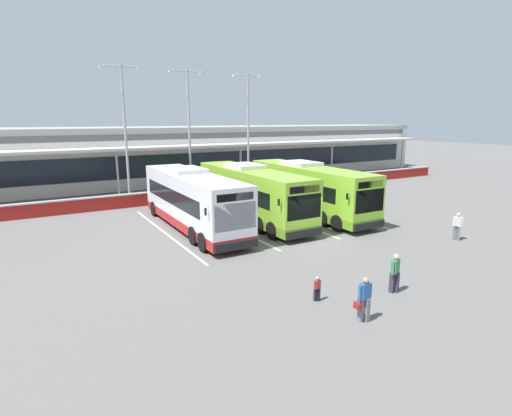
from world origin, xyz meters
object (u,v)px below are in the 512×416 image
at_px(coach_bus_leftmost, 192,201).
at_px(pedestrian_in_dark_coat, 395,272).
at_px(pedestrian_with_handbag, 364,298).
at_px(coach_bus_centre, 308,190).
at_px(coach_bus_left_centre, 252,194).
at_px(lamp_post_west, 125,126).
at_px(pedestrian_child, 317,288).
at_px(lamp_post_east, 248,125).
at_px(lamp_post_centre, 189,125).
at_px(pedestrian_near_bin, 457,225).

bearing_deg(coach_bus_leftmost, pedestrian_in_dark_coat, -75.77).
bearing_deg(pedestrian_with_handbag, coach_bus_centre, 59.05).
bearing_deg(pedestrian_in_dark_coat, pedestrian_with_handbag, -158.87).
distance_m(coach_bus_left_centre, pedestrian_with_handbag, 14.82).
bearing_deg(coach_bus_leftmost, lamp_post_west, 98.78).
relative_size(coach_bus_left_centre, pedestrian_child, 12.13).
bearing_deg(lamp_post_east, lamp_post_centre, -177.94).
height_order(coach_bus_leftmost, lamp_post_west, lamp_post_west).
bearing_deg(lamp_post_east, pedestrian_in_dark_coat, -105.92).
relative_size(pedestrian_in_dark_coat, lamp_post_west, 0.15).
distance_m(coach_bus_leftmost, pedestrian_child, 12.29).
distance_m(coach_bus_left_centre, pedestrian_near_bin, 12.84).
bearing_deg(lamp_post_centre, pedestrian_child, -99.68).
distance_m(coach_bus_leftmost, pedestrian_with_handbag, 14.30).
bearing_deg(coach_bus_leftmost, coach_bus_centre, -3.98).
distance_m(pedestrian_in_dark_coat, lamp_post_centre, 24.42).
xyz_separation_m(coach_bus_leftmost, coach_bus_left_centre, (4.34, 0.03, 0.00)).
bearing_deg(pedestrian_in_dark_coat, coach_bus_leftmost, 104.23).
bearing_deg(coach_bus_leftmost, pedestrian_near_bin, -39.78).
relative_size(pedestrian_near_bin, lamp_post_centre, 0.15).
relative_size(pedestrian_in_dark_coat, pedestrian_near_bin, 1.00).
height_order(coach_bus_leftmost, pedestrian_near_bin, coach_bus_leftmost).
bearing_deg(pedestrian_near_bin, lamp_post_west, 124.09).
bearing_deg(pedestrian_with_handbag, pedestrian_in_dark_coat, 21.13).
height_order(coach_bus_left_centre, pedestrian_with_handbag, coach_bus_left_centre).
xyz_separation_m(lamp_post_west, lamp_post_east, (11.76, 0.69, 0.00)).
height_order(pedestrian_child, lamp_post_east, lamp_post_east).
bearing_deg(pedestrian_child, coach_bus_left_centre, 71.23).
bearing_deg(pedestrian_child, pedestrian_near_bin, 9.98).
bearing_deg(lamp_post_west, pedestrian_in_dark_coat, -78.12).
height_order(coach_bus_left_centre, lamp_post_west, lamp_post_west).
distance_m(lamp_post_west, lamp_post_east, 11.78).
xyz_separation_m(coach_bus_left_centre, pedestrian_with_handbag, (-3.79, -14.29, -0.93)).
xyz_separation_m(pedestrian_child, pedestrian_near_bin, (11.98, 2.11, 0.33)).
height_order(coach_bus_leftmost, lamp_post_centre, lamp_post_centre).
relative_size(coach_bus_left_centre, pedestrian_in_dark_coat, 7.52).
bearing_deg(pedestrian_child, lamp_post_centre, 80.32).
bearing_deg(lamp_post_centre, coach_bus_left_centre, -88.54).
bearing_deg(pedestrian_in_dark_coat, pedestrian_near_bin, 19.19).
bearing_deg(pedestrian_child, pedestrian_in_dark_coat, -16.82).
bearing_deg(coach_bus_left_centre, lamp_post_east, 61.55).
xyz_separation_m(coach_bus_left_centre, lamp_post_east, (5.85, 10.80, 4.50)).
height_order(coach_bus_left_centre, pedestrian_child, coach_bus_left_centre).
bearing_deg(lamp_post_centre, coach_bus_centre, -67.41).
relative_size(coach_bus_leftmost, coach_bus_left_centre, 1.00).
bearing_deg(lamp_post_west, pedestrian_near_bin, -55.91).
relative_size(pedestrian_child, lamp_post_east, 0.09).
bearing_deg(pedestrian_in_dark_coat, coach_bus_centre, 66.78).
bearing_deg(lamp_post_west, coach_bus_leftmost, -81.22).
xyz_separation_m(coach_bus_centre, pedestrian_child, (-8.56, -11.61, -1.24)).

